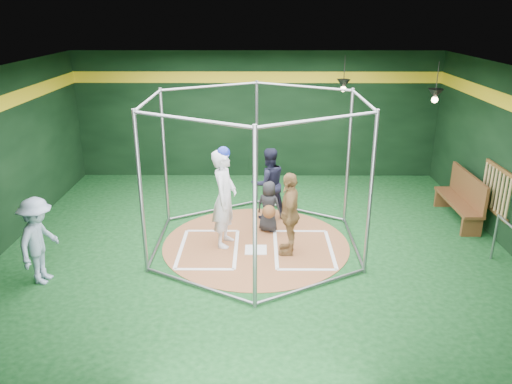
{
  "coord_description": "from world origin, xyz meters",
  "views": [
    {
      "loc": [
        0.07,
        -9.24,
        4.53
      ],
      "look_at": [
        0.0,
        0.1,
        1.1
      ],
      "focal_mm": 35.0,
      "sensor_mm": 36.0,
      "label": 1
    }
  ],
  "objects_px": {
    "visitor_leopard": "(290,213)",
    "dugout_bench": "(463,197)",
    "batter_figure": "(224,197)",
    "umpire": "(269,184)"
  },
  "relations": [
    {
      "from": "visitor_leopard",
      "to": "dugout_bench",
      "type": "distance_m",
      "value": 4.32
    },
    {
      "from": "batter_figure",
      "to": "umpire",
      "type": "bearing_deg",
      "value": 56.75
    },
    {
      "from": "umpire",
      "to": "dugout_bench",
      "type": "distance_m",
      "value": 4.37
    },
    {
      "from": "batter_figure",
      "to": "umpire",
      "type": "distance_m",
      "value": 1.65
    },
    {
      "from": "batter_figure",
      "to": "dugout_bench",
      "type": "bearing_deg",
      "value": 13.65
    },
    {
      "from": "visitor_leopard",
      "to": "batter_figure",
      "type": "bearing_deg",
      "value": -100.01
    },
    {
      "from": "batter_figure",
      "to": "umpire",
      "type": "relative_size",
      "value": 1.24
    },
    {
      "from": "visitor_leopard",
      "to": "dugout_bench",
      "type": "bearing_deg",
      "value": 118.15
    },
    {
      "from": "visitor_leopard",
      "to": "dugout_bench",
      "type": "relative_size",
      "value": 0.86
    },
    {
      "from": "visitor_leopard",
      "to": "umpire",
      "type": "bearing_deg",
      "value": -161.87
    }
  ]
}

